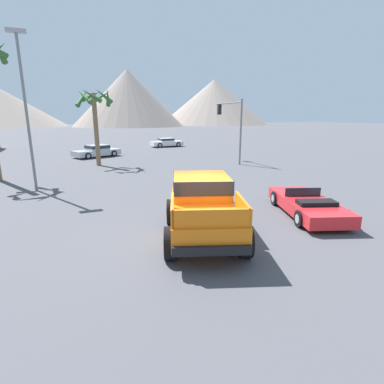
# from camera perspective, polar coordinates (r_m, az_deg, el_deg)

# --- Properties ---
(ground_plane) EXTENTS (320.00, 320.00, 0.00)m
(ground_plane) POSITION_cam_1_polar(r_m,az_deg,el_deg) (10.07, 1.34, -8.58)
(ground_plane) COLOR #4C4C51
(orange_pickup_truck) EXTENTS (3.52, 5.22, 1.92)m
(orange_pickup_truck) POSITION_cam_1_polar(r_m,az_deg,el_deg) (9.94, 2.03, -2.24)
(orange_pickup_truck) COLOR orange
(orange_pickup_truck) RESTS_ON ground_plane
(red_convertible_car) EXTENTS (3.12, 4.84, 1.00)m
(red_convertible_car) POSITION_cam_1_polar(r_m,az_deg,el_deg) (13.03, 21.08, -2.30)
(red_convertible_car) COLOR red
(red_convertible_car) RESTS_ON ground_plane
(parked_car_white) EXTENTS (4.30, 2.17, 1.12)m
(parked_car_white) POSITION_cam_1_polar(r_m,az_deg,el_deg) (40.09, -4.87, 9.41)
(parked_car_white) COLOR white
(parked_car_white) RESTS_ON ground_plane
(parked_car_silver) EXTENTS (4.82, 3.51, 1.17)m
(parked_car_silver) POSITION_cam_1_polar(r_m,az_deg,el_deg) (31.21, -17.66, 7.48)
(parked_car_silver) COLOR #B7BABF
(parked_car_silver) RESTS_ON ground_plane
(traffic_light_main) EXTENTS (0.38, 4.56, 5.25)m
(traffic_light_main) POSITION_cam_1_polar(r_m,az_deg,el_deg) (26.66, 7.33, 13.74)
(traffic_light_main) COLOR slate
(traffic_light_main) RESTS_ON ground_plane
(street_lamp_post) EXTENTS (0.90, 0.24, 7.97)m
(street_lamp_post) POSITION_cam_1_polar(r_m,az_deg,el_deg) (17.85, -29.26, 15.26)
(street_lamp_post) COLOR slate
(street_lamp_post) RESTS_ON ground_plane
(palm_tree_leaning) EXTENTS (2.96, 3.03, 6.08)m
(palm_tree_leaning) POSITION_cam_1_polar(r_m,az_deg,el_deg) (25.52, -17.94, 15.17)
(palm_tree_leaning) COLOR brown
(palm_tree_leaning) RESTS_ON ground_plane
(distant_mountain_range) EXTENTS (172.18, 61.59, 21.76)m
(distant_mountain_range) POSITION_cam_1_polar(r_m,az_deg,el_deg) (132.87, -17.89, 16.05)
(distant_mountain_range) COLOR gray
(distant_mountain_range) RESTS_ON ground_plane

